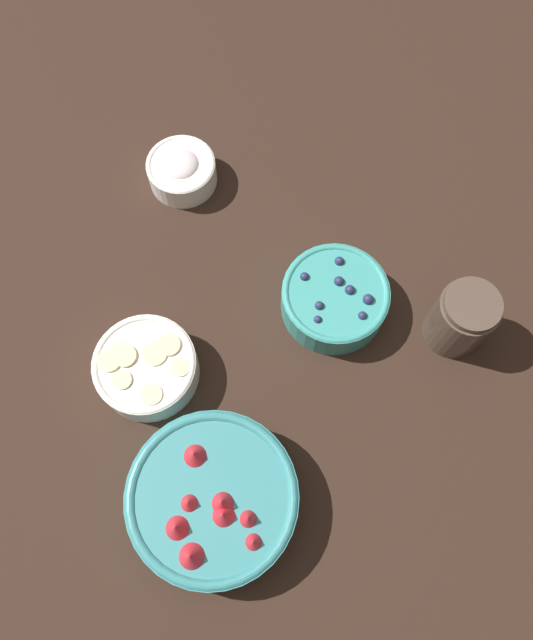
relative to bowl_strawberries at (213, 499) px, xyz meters
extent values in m
plane|color=black|center=(-0.07, 0.17, -0.04)|extent=(4.00, 4.00, 0.00)
cylinder|color=teal|center=(0.00, 0.00, -0.01)|extent=(0.21, 0.21, 0.06)
torus|color=teal|center=(0.00, 0.00, 0.02)|extent=(0.21, 0.21, 0.01)
cylinder|color=red|center=(0.00, 0.00, 0.01)|extent=(0.17, 0.17, 0.02)
cone|color=red|center=(0.05, 0.01, 0.03)|extent=(0.03, 0.03, 0.02)
cone|color=red|center=(-0.01, -0.05, 0.03)|extent=(0.05, 0.05, 0.03)
cone|color=red|center=(0.02, -0.07, 0.03)|extent=(0.04, 0.04, 0.03)
cone|color=red|center=(-0.05, 0.03, 0.03)|extent=(0.04, 0.04, 0.02)
cone|color=red|center=(0.02, -0.01, 0.03)|extent=(0.04, 0.04, 0.03)
cone|color=red|center=(0.02, 0.00, 0.03)|extent=(0.04, 0.04, 0.03)
cone|color=red|center=(-0.02, -0.02, 0.03)|extent=(0.04, 0.04, 0.02)
cone|color=red|center=(0.07, -0.01, 0.03)|extent=(0.03, 0.03, 0.02)
cylinder|color=teal|center=(-0.02, 0.32, -0.01)|extent=(0.15, 0.15, 0.05)
torus|color=teal|center=(-0.02, 0.32, 0.01)|extent=(0.15, 0.15, 0.01)
cylinder|color=#23284C|center=(-0.02, 0.32, 0.00)|extent=(0.12, 0.12, 0.02)
sphere|color=#23284C|center=(0.03, 0.31, 0.02)|extent=(0.01, 0.01, 0.01)
sphere|color=#23284C|center=(-0.02, 0.27, 0.02)|extent=(0.01, 0.01, 0.01)
sphere|color=#23284C|center=(-0.03, 0.29, 0.02)|extent=(0.01, 0.01, 0.01)
sphere|color=#23284C|center=(0.02, 0.33, 0.02)|extent=(0.02, 0.02, 0.02)
sphere|color=#23284C|center=(-0.07, 0.31, 0.02)|extent=(0.01, 0.01, 0.01)
sphere|color=#23284C|center=(-0.01, 0.33, 0.02)|extent=(0.01, 0.01, 0.01)
sphere|color=#23284C|center=(-0.03, 0.33, 0.02)|extent=(0.01, 0.01, 0.01)
sphere|color=#23284C|center=(-0.04, 0.36, 0.02)|extent=(0.01, 0.01, 0.01)
cylinder|color=white|center=(-0.18, 0.09, -0.01)|extent=(0.14, 0.14, 0.05)
torus|color=white|center=(-0.18, 0.09, 0.01)|extent=(0.14, 0.14, 0.01)
cylinder|color=beige|center=(-0.18, 0.09, 0.00)|extent=(0.11, 0.11, 0.01)
cylinder|color=beige|center=(-0.21, 0.08, 0.01)|extent=(0.03, 0.03, 0.01)
cylinder|color=beige|center=(-0.17, 0.11, 0.01)|extent=(0.03, 0.03, 0.00)
cylinder|color=beige|center=(-0.19, 0.05, 0.01)|extent=(0.03, 0.03, 0.01)
cylinder|color=beige|center=(-0.13, 0.11, 0.01)|extent=(0.03, 0.03, 0.01)
cylinder|color=beige|center=(-0.20, 0.08, 0.01)|extent=(0.03, 0.03, 0.01)
cylinder|color=beige|center=(-0.22, 0.06, 0.01)|extent=(0.03, 0.03, 0.01)
cylinder|color=beige|center=(-0.16, 0.13, 0.01)|extent=(0.03, 0.03, 0.01)
cylinder|color=beige|center=(-0.14, 0.06, 0.01)|extent=(0.03, 0.03, 0.00)
cylinder|color=white|center=(-0.33, 0.36, -0.02)|extent=(0.10, 0.10, 0.04)
torus|color=white|center=(-0.33, 0.36, 0.00)|extent=(0.10, 0.10, 0.01)
cylinder|color=white|center=(-0.33, 0.36, 0.00)|extent=(0.08, 0.08, 0.01)
ellipsoid|color=white|center=(-0.33, 0.36, 0.00)|extent=(0.06, 0.06, 0.03)
cylinder|color=#4C3D33|center=(0.14, 0.38, 0.01)|extent=(0.08, 0.08, 0.10)
cylinder|color=#472819|center=(0.14, 0.38, 0.00)|extent=(0.07, 0.07, 0.07)
cylinder|color=#4C3D33|center=(0.14, 0.38, 0.07)|extent=(0.08, 0.08, 0.01)
camera|label=1|loc=(0.09, -0.01, 0.80)|focal=35.00mm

